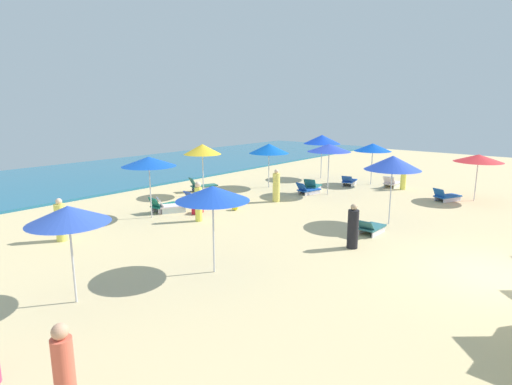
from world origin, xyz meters
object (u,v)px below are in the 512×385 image
object	(u,v)px
beachgoer_4	(198,202)
beach_ball_1	(235,207)
lounge_chair_0_1	(392,183)
lounge_chair_8_0	(171,206)
lounge_chair_8_1	(164,206)
umbrella_0	(373,147)
lounge_chair_7_0	(197,198)
umbrella_1	(322,139)
umbrella_8	(149,162)
umbrella_4	(213,193)
umbrella_3	(269,148)
umbrella_7	(202,149)
lounge_chair_7_1	(202,186)
umbrella_5	(329,148)
lounge_chair_9_0	(446,196)
beachgoer_3	(61,221)
lounge_chair_0_0	(349,181)
lounge_chair_6_0	(371,227)
beachgoer_2	(403,176)
cooler_box_0	(198,210)
lounge_chair_5_1	(312,186)
beachgoer_0	(353,228)
beachgoer_1	(276,187)
beachgoer_5	(65,379)
umbrella_6	(393,163)
umbrella_2	(68,215)
lounge_chair_5_0	(308,190)
umbrella_9	(479,158)

from	to	relation	value
beachgoer_4	beach_ball_1	world-z (taller)	beachgoer_4
beach_ball_1	lounge_chair_0_1	bearing A→B (deg)	-18.75
lounge_chair_8_0	lounge_chair_8_1	size ratio (longest dim) A/B	1.01
umbrella_0	lounge_chair_7_0	distance (m)	10.81
umbrella_1	beachgoer_4	size ratio (longest dim) A/B	1.70
umbrella_8	beach_ball_1	world-z (taller)	umbrella_8
umbrella_4	lounge_chair_8_1	size ratio (longest dim) A/B	1.80
lounge_chair_8_0	beachgoer_4	world-z (taller)	beachgoer_4
umbrella_3	lounge_chair_0_1	bearing A→B (deg)	-49.74
lounge_chair_8_0	lounge_chair_8_1	xyz separation A→B (m)	(-0.12, 0.30, -0.01)
umbrella_3	beachgoer_4	distance (m)	7.71
umbrella_8	lounge_chair_8_1	distance (m)	2.32
umbrella_7	lounge_chair_7_1	xyz separation A→B (m)	(0.74, 0.88, -2.11)
umbrella_5	lounge_chair_9_0	distance (m)	6.10
umbrella_5	beachgoer_3	world-z (taller)	umbrella_5
beachgoer_4	beach_ball_1	size ratio (longest dim) A/B	5.24
lounge_chair_0_0	beachgoer_3	xyz separation A→B (m)	(-15.39, 2.84, 0.43)
lounge_chair_7_0	lounge_chair_0_1	bearing A→B (deg)	-113.86
umbrella_3	lounge_chair_6_0	size ratio (longest dim) A/B	1.94
beachgoer_2	cooler_box_0	xyz separation A→B (m)	(-10.76, 4.80, -0.58)
lounge_chair_5_1	lounge_chair_7_1	world-z (taller)	lounge_chair_7_1
umbrella_7	beach_ball_1	world-z (taller)	umbrella_7
umbrella_8	lounge_chair_8_0	size ratio (longest dim) A/B	1.85
umbrella_7	beachgoer_2	distance (m)	11.02
lounge_chair_7_1	lounge_chair_8_1	bearing A→B (deg)	135.93
lounge_chair_8_0	beachgoer_0	size ratio (longest dim) A/B	0.93
lounge_chair_5_1	lounge_chair_6_0	world-z (taller)	lounge_chair_5_1
umbrella_0	lounge_chair_0_0	xyz separation A→B (m)	(-1.13, 0.81, -1.92)
lounge_chair_8_0	cooler_box_0	distance (m)	1.23
umbrella_0	lounge_chair_8_0	bearing A→B (deg)	161.61
lounge_chair_6_0	beachgoer_1	xyz separation A→B (m)	(1.91, 5.73, 0.49)
umbrella_3	beachgoer_3	bearing A→B (deg)	-178.15
lounge_chair_0_0	beachgoer_3	size ratio (longest dim) A/B	1.00
lounge_chair_8_1	beachgoer_5	bearing A→B (deg)	138.79
lounge_chair_7_1	lounge_chair_9_0	world-z (taller)	lounge_chair_7_1
umbrella_5	umbrella_6	xyz separation A→B (m)	(-3.22, -4.64, -0.01)
umbrella_2	umbrella_7	bearing A→B (deg)	32.40
lounge_chair_7_0	lounge_chair_8_1	xyz separation A→B (m)	(-2.06, -0.17, 0.03)
lounge_chair_0_0	lounge_chair_5_0	distance (m)	3.58
lounge_chair_7_0	cooler_box_0	bearing A→B (deg)	145.40
lounge_chair_6_0	beachgoer_5	bearing A→B (deg)	94.61
lounge_chair_5_1	lounge_chair_8_0	xyz separation A→B (m)	(-7.75, 2.32, -0.01)
umbrella_8	umbrella_7	bearing A→B (deg)	19.23
umbrella_2	beachgoer_2	size ratio (longest dim) A/B	1.53
beachgoer_2	cooler_box_0	world-z (taller)	beachgoer_2
umbrella_9	beachgoer_0	size ratio (longest dim) A/B	1.53
lounge_chair_0_1	lounge_chair_7_0	xyz separation A→B (m)	(-9.67, 5.63, -0.02)
lounge_chair_6_0	beachgoer_4	size ratio (longest dim) A/B	0.79
lounge_chair_5_1	lounge_chair_7_1	distance (m)	5.94
beachgoer_0	beachgoer_3	xyz separation A→B (m)	(-5.73, 8.00, 0.01)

